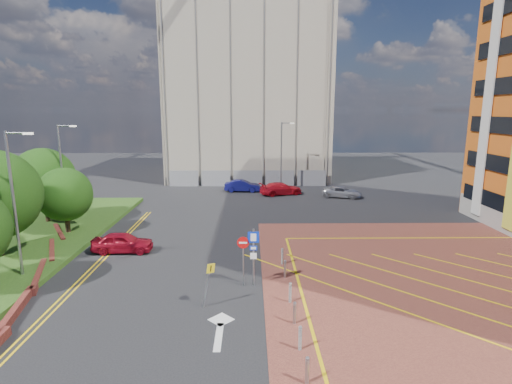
{
  "coord_description": "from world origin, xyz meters",
  "views": [
    {
      "loc": [
        0.37,
        -19.23,
        9.34
      ],
      "look_at": [
        0.69,
        4.76,
        4.42
      ],
      "focal_mm": 28.0,
      "sensor_mm": 36.0,
      "label": 1
    }
  ],
  "objects_px": {
    "lamp_left_near": "(15,199)",
    "lamp_left_far": "(63,171)",
    "car_blue_back": "(242,186)",
    "car_silver_back": "(342,192)",
    "warning_sign": "(208,279)",
    "car_red_back": "(281,189)",
    "tree_d": "(44,179)",
    "sign_cluster": "(250,251)",
    "lamp_back": "(282,153)",
    "car_red_left": "(123,242)",
    "tree_c": "(65,195)"
  },
  "relations": [
    {
      "from": "car_red_back",
      "to": "car_silver_back",
      "type": "distance_m",
      "value": 6.71
    },
    {
      "from": "lamp_left_far",
      "to": "car_silver_back",
      "type": "height_order",
      "value": "lamp_left_far"
    },
    {
      "from": "car_red_left",
      "to": "warning_sign",
      "type": "bearing_deg",
      "value": -141.3
    },
    {
      "from": "sign_cluster",
      "to": "car_red_left",
      "type": "xyz_separation_m",
      "value": [
        -8.52,
        5.36,
        -1.28
      ]
    },
    {
      "from": "lamp_left_near",
      "to": "lamp_left_far",
      "type": "xyz_separation_m",
      "value": [
        -2.0,
        10.0,
        0.0
      ]
    },
    {
      "from": "lamp_left_far",
      "to": "warning_sign",
      "type": "distance_m",
      "value": 18.78
    },
    {
      "from": "tree_c",
      "to": "lamp_left_near",
      "type": "distance_m",
      "value": 8.2
    },
    {
      "from": "car_silver_back",
      "to": "car_red_left",
      "type": "bearing_deg",
      "value": 150.45
    },
    {
      "from": "car_blue_back",
      "to": "lamp_left_far",
      "type": "bearing_deg",
      "value": 139.47
    },
    {
      "from": "lamp_back",
      "to": "warning_sign",
      "type": "bearing_deg",
      "value": -101.08
    },
    {
      "from": "lamp_left_near",
      "to": "car_red_left",
      "type": "distance_m",
      "value": 7.24
    },
    {
      "from": "lamp_back",
      "to": "car_silver_back",
      "type": "relative_size",
      "value": 1.9
    },
    {
      "from": "car_red_left",
      "to": "car_red_back",
      "type": "bearing_deg",
      "value": -34.49
    },
    {
      "from": "warning_sign",
      "to": "car_silver_back",
      "type": "xyz_separation_m",
      "value": [
        11.99,
        24.71,
        -0.84
      ]
    },
    {
      "from": "lamp_left_near",
      "to": "car_silver_back",
      "type": "distance_m",
      "value": 31.42
    },
    {
      "from": "warning_sign",
      "to": "car_red_back",
      "type": "distance_m",
      "value": 26.77
    },
    {
      "from": "lamp_left_near",
      "to": "car_red_back",
      "type": "xyz_separation_m",
      "value": [
        16.19,
        22.79,
        -3.96
      ]
    },
    {
      "from": "lamp_back",
      "to": "car_red_left",
      "type": "relative_size",
      "value": 2.02
    },
    {
      "from": "tree_d",
      "to": "sign_cluster",
      "type": "bearing_deg",
      "value": -35.58
    },
    {
      "from": "lamp_left_near",
      "to": "car_silver_back",
      "type": "relative_size",
      "value": 1.9
    },
    {
      "from": "car_blue_back",
      "to": "car_silver_back",
      "type": "distance_m",
      "value": 11.39
    },
    {
      "from": "tree_d",
      "to": "car_silver_back",
      "type": "relative_size",
      "value": 1.44
    },
    {
      "from": "lamp_back",
      "to": "tree_d",
      "type": "bearing_deg",
      "value": -143.91
    },
    {
      "from": "tree_d",
      "to": "car_red_left",
      "type": "bearing_deg",
      "value": -38.81
    },
    {
      "from": "warning_sign",
      "to": "car_blue_back",
      "type": "height_order",
      "value": "warning_sign"
    },
    {
      "from": "car_red_left",
      "to": "car_red_back",
      "type": "xyz_separation_m",
      "value": [
        11.99,
        18.45,
        0.02
      ]
    },
    {
      "from": "lamp_left_far",
      "to": "car_red_left",
      "type": "distance_m",
      "value": 9.28
    },
    {
      "from": "lamp_left_near",
      "to": "lamp_left_far",
      "type": "bearing_deg",
      "value": 101.31
    },
    {
      "from": "sign_cluster",
      "to": "car_blue_back",
      "type": "distance_m",
      "value": 25.64
    },
    {
      "from": "car_blue_back",
      "to": "car_red_back",
      "type": "relative_size",
      "value": 0.86
    },
    {
      "from": "warning_sign",
      "to": "lamp_left_near",
      "type": "bearing_deg",
      "value": 162.38
    },
    {
      "from": "warning_sign",
      "to": "car_red_left",
      "type": "relative_size",
      "value": 0.57
    },
    {
      "from": "warning_sign",
      "to": "car_red_left",
      "type": "height_order",
      "value": "warning_sign"
    },
    {
      "from": "lamp_left_far",
      "to": "car_red_back",
      "type": "height_order",
      "value": "lamp_left_far"
    },
    {
      "from": "sign_cluster",
      "to": "car_silver_back",
      "type": "height_order",
      "value": "sign_cluster"
    },
    {
      "from": "tree_d",
      "to": "lamp_back",
      "type": "height_order",
      "value": "lamp_back"
    },
    {
      "from": "sign_cluster",
      "to": "car_silver_back",
      "type": "bearing_deg",
      "value": 65.83
    },
    {
      "from": "warning_sign",
      "to": "car_red_back",
      "type": "height_order",
      "value": "warning_sign"
    },
    {
      "from": "lamp_left_far",
      "to": "car_red_back",
      "type": "relative_size",
      "value": 1.67
    },
    {
      "from": "sign_cluster",
      "to": "car_silver_back",
      "type": "xyz_separation_m",
      "value": [
        10.01,
        22.32,
        -1.37
      ]
    },
    {
      "from": "sign_cluster",
      "to": "warning_sign",
      "type": "relative_size",
      "value": 1.42
    },
    {
      "from": "car_red_left",
      "to": "car_blue_back",
      "type": "distance_m",
      "value": 21.62
    },
    {
      "from": "tree_c",
      "to": "car_silver_back",
      "type": "relative_size",
      "value": 1.16
    },
    {
      "from": "lamp_back",
      "to": "tree_c",
      "type": "bearing_deg",
      "value": -134.32
    },
    {
      "from": "car_silver_back",
      "to": "car_red_back",
      "type": "bearing_deg",
      "value": 95.16
    },
    {
      "from": "tree_c",
      "to": "warning_sign",
      "type": "xyz_separation_m",
      "value": [
        11.82,
        -11.41,
        -1.76
      ]
    },
    {
      "from": "tree_d",
      "to": "warning_sign",
      "type": "distance_m",
      "value": 20.82
    },
    {
      "from": "warning_sign",
      "to": "car_silver_back",
      "type": "bearing_deg",
      "value": 64.12
    },
    {
      "from": "tree_d",
      "to": "lamp_back",
      "type": "relative_size",
      "value": 0.76
    },
    {
      "from": "lamp_back",
      "to": "car_red_back",
      "type": "bearing_deg",
      "value": -95.55
    }
  ]
}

